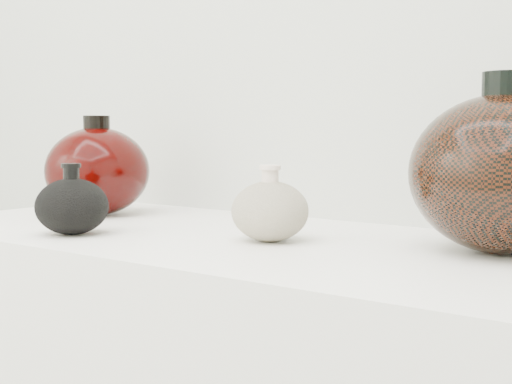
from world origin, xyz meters
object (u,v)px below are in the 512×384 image
Objects in this scene: right_round_pot at (504,173)px; black_gourd_vase at (72,206)px; left_round_pot at (97,171)px; cream_gourd_vase at (270,211)px.

black_gourd_vase is at bearing -158.64° from right_round_pot.
right_round_pot is (0.75, 0.03, 0.02)m from left_round_pot.
cream_gourd_vase is at bearing -8.39° from left_round_pot.
left_round_pot is (-0.16, 0.19, 0.04)m from black_gourd_vase.
cream_gourd_vase is 0.32m from right_round_pot.
right_round_pot is (0.30, 0.10, 0.06)m from cream_gourd_vase.
right_round_pot is (0.58, 0.23, 0.06)m from black_gourd_vase.
right_round_pot reaches higher than cream_gourd_vase.
left_round_pot is 0.75m from right_round_pot.
black_gourd_vase is at bearing -49.63° from left_round_pot.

